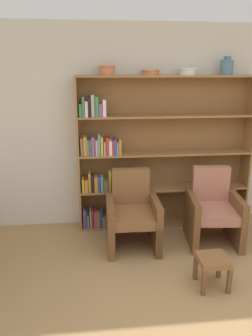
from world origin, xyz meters
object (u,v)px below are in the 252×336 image
object	(u,v)px
vase_tall	(227,67)
armchair_cushioned	(213,211)
bowl_terracotta	(188,71)
footstool	(213,263)
bookshelf	(149,157)
armchair_leather	(132,214)
bowl_cream	(107,70)
bowl_sage	(151,72)

from	to	relation	value
vase_tall	armchair_cushioned	world-z (taller)	vase_tall
bowl_terracotta	footstool	world-z (taller)	bowl_terracotta
bookshelf	bowl_terracotta	distance (m)	1.24
bookshelf	footstool	size ratio (longest dim) A/B	7.07
bookshelf	armchair_leather	size ratio (longest dim) A/B	2.53
bookshelf	armchair_leather	world-z (taller)	bookshelf
bookshelf	armchair_cushioned	size ratio (longest dim) A/B	2.53
bowl_terracotta	armchair_cushioned	bearing A→B (deg)	-64.08
bowl_cream	vase_tall	distance (m)	1.56
vase_tall	bowl_terracotta	bearing A→B (deg)	180.00
bookshelf	footstool	xyz separation A→B (m)	(0.40, -1.51, -0.73)
armchair_cushioned	footstool	size ratio (longest dim) A/B	2.79
bookshelf	vase_tall	size ratio (longest dim) A/B	10.15
armchair_leather	armchair_cushioned	bearing A→B (deg)	-178.99
armchair_leather	armchair_cushioned	xyz separation A→B (m)	(1.05, -0.00, 0.00)
bowl_cream	armchair_cushioned	size ratio (longest dim) A/B	0.23
bookshelf	bowl_terracotta	world-z (taller)	bowl_terracotta
bowl_sage	vase_tall	distance (m)	1.01
armchair_leather	bowl_terracotta	bearing A→B (deg)	-143.92
bookshelf	vase_tall	xyz separation A→B (m)	(0.99, -0.02, 1.19)
bowl_sage	armchair_leather	xyz separation A→B (m)	(-0.29, -0.55, -1.71)
vase_tall	armchair_leather	world-z (taller)	vase_tall
bowl_cream	footstool	distance (m)	2.59
bowl_cream	vase_tall	size ratio (longest dim) A/B	0.92
bowl_terracotta	bowl_cream	bearing A→B (deg)	180.00
armchair_cushioned	footstool	xyz separation A→B (m)	(-0.34, -0.94, -0.15)
bookshelf	footstool	bearing A→B (deg)	-75.17
bookshelf	armchair_leather	bearing A→B (deg)	-118.19
bookshelf	bowl_sage	xyz separation A→B (m)	(-0.01, -0.02, 1.13)
bowl_sage	footstool	size ratio (longest dim) A/B	0.71
bowl_cream	bowl_sage	distance (m)	0.56
bowl_cream	armchair_cushioned	bearing A→B (deg)	-22.75
bowl_terracotta	footstool	distance (m)	2.39
bookshelf	armchair_leather	distance (m)	0.87
bowl_cream	bowl_sage	xyz separation A→B (m)	(0.56, 0.00, -0.03)
vase_tall	armchair_cushioned	xyz separation A→B (m)	(-0.25, -0.55, -1.78)
bowl_sage	bowl_cream	bearing A→B (deg)	180.00
bowl_sage	bowl_terracotta	xyz separation A→B (m)	(0.49, 0.00, 0.01)
bowl_cream	armchair_cushioned	distance (m)	2.25
bookshelf	footstool	world-z (taller)	bookshelf
footstool	armchair_leather	bearing A→B (deg)	127.01
bowl_sage	footstool	distance (m)	2.42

